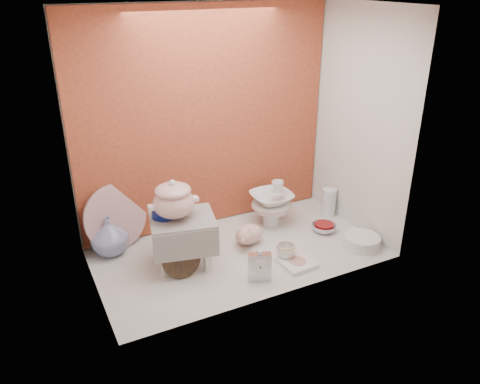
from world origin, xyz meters
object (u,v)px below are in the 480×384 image
object	(u,v)px
mantel_clock	(260,265)
gold_rim_teacup	(286,251)
plush_pig	(249,234)
crystal_bowl	(324,228)
step_stool	(183,241)
dinner_plate_stack	(362,241)
porcelain_tower	(271,203)
soup_tureen	(173,199)
floral_platter	(116,217)
blue_white_vase	(109,236)

from	to	relation	value
mantel_clock	gold_rim_teacup	size ratio (longest dim) A/B	1.67
plush_pig	crystal_bowl	distance (m)	0.56
step_stool	plush_pig	size ratio (longest dim) A/B	1.55
step_stool	dinner_plate_stack	world-z (taller)	step_stool
porcelain_tower	plush_pig	bearing A→B (deg)	-146.87
step_stool	porcelain_tower	xyz separation A→B (m)	(0.74, 0.21, 0.00)
soup_tureen	floral_platter	distance (m)	0.52
soup_tureen	blue_white_vase	bearing A→B (deg)	137.11
gold_rim_teacup	crystal_bowl	bearing A→B (deg)	23.64
blue_white_vase	plush_pig	xyz separation A→B (m)	(0.85, -0.30, -0.05)
crystal_bowl	step_stool	bearing A→B (deg)	176.97
floral_platter	crystal_bowl	world-z (taller)	floral_platter
plush_pig	soup_tureen	bearing A→B (deg)	159.60
crystal_bowl	porcelain_tower	xyz separation A→B (m)	(-0.28, 0.26, 0.14)
plush_pig	dinner_plate_stack	distance (m)	0.75
soup_tureen	dinner_plate_stack	size ratio (longest dim) A/B	1.16
floral_platter	gold_rim_teacup	bearing A→B (deg)	-35.18
step_stool	mantel_clock	distance (m)	0.50
floral_platter	crystal_bowl	bearing A→B (deg)	-18.56
mantel_clock	dinner_plate_stack	distance (m)	0.79
floral_platter	gold_rim_teacup	size ratio (longest dim) A/B	3.68
step_stool	soup_tureen	size ratio (longest dim) A/B	1.32
step_stool	dinner_plate_stack	bearing A→B (deg)	-3.73
floral_platter	dinner_plate_stack	bearing A→B (deg)	-26.81
floral_platter	gold_rim_teacup	world-z (taller)	floral_platter
blue_white_vase	plush_pig	world-z (taller)	blue_white_vase
soup_tureen	gold_rim_teacup	xyz separation A→B (m)	(0.63, -0.26, -0.39)
soup_tureen	plush_pig	size ratio (longest dim) A/B	1.17
blue_white_vase	plush_pig	size ratio (longest dim) A/B	1.03
floral_platter	crystal_bowl	size ratio (longest dim) A/B	2.56
plush_pig	step_stool	bearing A→B (deg)	161.59
blue_white_vase	dinner_plate_stack	xyz separation A→B (m)	(1.50, -0.66, -0.09)
floral_platter	step_stool	bearing A→B (deg)	-51.38
soup_tureen	mantel_clock	distance (m)	0.64
plush_pig	floral_platter	bearing A→B (deg)	132.93
dinner_plate_stack	crystal_bowl	xyz separation A→B (m)	(-0.11, 0.28, -0.01)
floral_platter	plush_pig	xyz separation A→B (m)	(0.78, -0.36, -0.14)
blue_white_vase	crystal_bowl	distance (m)	1.45
dinner_plate_stack	porcelain_tower	size ratio (longest dim) A/B	0.75
blue_white_vase	mantel_clock	distance (m)	0.99
floral_platter	mantel_clock	distance (m)	1.00
plush_pig	gold_rim_teacup	distance (m)	0.30
gold_rim_teacup	crystal_bowl	distance (m)	0.47
blue_white_vase	gold_rim_teacup	bearing A→B (deg)	-30.59
floral_platter	porcelain_tower	xyz separation A→B (m)	(1.06, -0.18, -0.05)
mantel_clock	plush_pig	bearing A→B (deg)	92.57
floral_platter	mantel_clock	bearing A→B (deg)	-49.50
crystal_bowl	porcelain_tower	bearing A→B (deg)	136.23
dinner_plate_stack	porcelain_tower	world-z (taller)	porcelain_tower
step_stool	gold_rim_teacup	size ratio (longest dim) A/B	3.21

